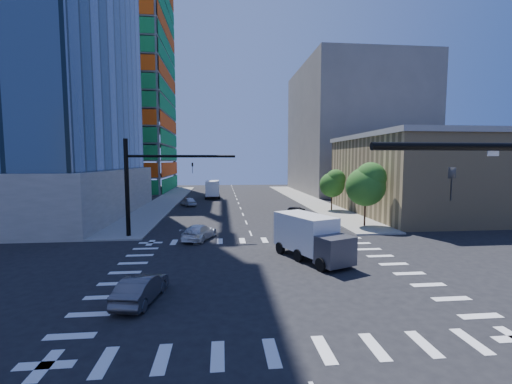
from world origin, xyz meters
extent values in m
plane|color=black|center=(0.00, 0.00, 0.00)|extent=(160.00, 160.00, 0.00)
cube|color=silver|center=(0.00, 0.00, 0.01)|extent=(20.00, 20.00, 0.01)
cube|color=gray|center=(12.50, 40.00, 0.07)|extent=(5.00, 60.00, 0.15)
cube|color=gray|center=(-12.50, 40.00, 0.07)|extent=(5.00, 60.00, 0.15)
cube|color=gray|center=(-30.00, 25.00, 3.00)|extent=(30.00, 30.00, 6.00)
cube|color=#1A9042|center=(-14.90, 62.00, 24.50)|extent=(0.12, 24.00, 49.00)
cube|color=#F04D0E|center=(-27.50, 49.40, 24.50)|extent=(24.00, 0.12, 49.00)
cube|color=tan|center=(25.00, 22.00, 5.00)|extent=(20.00, 22.00, 10.00)
cube|color=slate|center=(25.00, 22.00, 10.30)|extent=(20.50, 22.50, 0.60)
cube|color=#605B56|center=(27.00, 55.00, 14.00)|extent=(24.00, 30.00, 28.00)
imported|color=black|center=(4.00, -11.50, 6.45)|extent=(0.16, 0.20, 1.00)
cylinder|color=black|center=(-11.50, 11.50, 4.65)|extent=(0.40, 0.40, 9.00)
cylinder|color=black|center=(-6.50, 11.50, 7.55)|extent=(10.00, 0.24, 0.24)
imported|color=black|center=(-5.50, 11.50, 6.45)|extent=(0.16, 0.20, 1.00)
cylinder|color=#382316|center=(12.50, 14.00, 1.29)|extent=(0.20, 0.20, 2.27)
sphere|color=#154F17|center=(12.50, 14.00, 4.38)|extent=(4.16, 4.16, 4.16)
sphere|color=#3A6A23|center=(12.90, 13.70, 5.35)|extent=(3.25, 3.25, 3.25)
cylinder|color=#382316|center=(12.80, 26.00, 1.11)|extent=(0.20, 0.20, 1.92)
sphere|color=#154F17|center=(12.80, 26.00, 3.72)|extent=(3.52, 3.52, 3.52)
sphere|color=#3A6A23|center=(13.20, 25.70, 4.55)|extent=(2.75, 2.75, 2.75)
imported|color=black|center=(5.98, 19.96, 0.70)|extent=(4.09, 5.53, 1.40)
imported|color=white|center=(-4.85, 9.85, 0.69)|extent=(3.41, 5.12, 1.38)
imported|color=silver|center=(-8.04, 33.48, 0.69)|extent=(3.09, 4.37, 1.38)
imported|color=#49484D|center=(-6.90, -3.69, 0.69)|extent=(2.19, 4.37, 1.38)
cube|color=silver|center=(3.70, 2.51, 1.88)|extent=(4.12, 5.49, 2.58)
cube|color=#3A3940|center=(3.70, 2.51, 1.24)|extent=(2.79, 2.53, 1.88)
cube|color=white|center=(-4.58, 44.69, 1.99)|extent=(2.66, 5.30, 2.72)
cube|color=#3A3940|center=(-4.58, 44.69, 1.31)|extent=(2.46, 1.95, 1.99)
camera|label=1|loc=(-2.80, -21.01, 7.14)|focal=24.00mm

